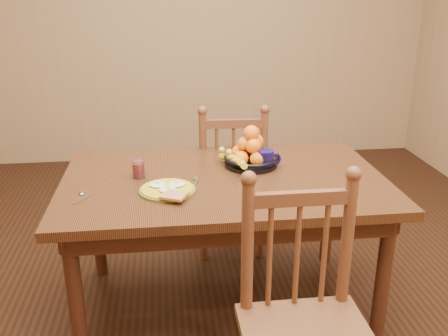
{
  "coord_description": "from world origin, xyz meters",
  "views": [
    {
      "loc": [
        -0.28,
        -2.29,
        1.67
      ],
      "look_at": [
        0.0,
        0.0,
        0.8
      ],
      "focal_mm": 40.0,
      "sensor_mm": 36.0,
      "label": 1
    }
  ],
  "objects": [
    {
      "name": "room",
      "position": [
        0.0,
        0.0,
        1.35
      ],
      "size": [
        4.52,
        5.02,
        2.72
      ],
      "color": "black",
      "rests_on": "ground"
    },
    {
      "name": "dining_table",
      "position": [
        0.0,
        0.0,
        0.67
      ],
      "size": [
        1.6,
        1.0,
        0.75
      ],
      "color": "black",
      "rests_on": "ground"
    },
    {
      "name": "chair_far",
      "position": [
        0.12,
        0.62,
        0.47
      ],
      "size": [
        0.46,
        0.44,
        0.97
      ],
      "rotation": [
        0.0,
        0.0,
        3.1
      ],
      "color": "#4B2B16",
      "rests_on": "ground"
    },
    {
      "name": "chair_near",
      "position": [
        0.19,
        -0.86,
        0.5
      ],
      "size": [
        0.47,
        0.45,
        1.02
      ],
      "rotation": [
        0.0,
        0.0,
        0.0
      ],
      "color": "#4B2B16",
      "rests_on": "ground"
    },
    {
      "name": "breakfast_plate",
      "position": [
        -0.28,
        -0.15,
        0.76
      ],
      "size": [
        0.26,
        0.3,
        0.04
      ],
      "color": "#59601E",
      "rests_on": "dining_table"
    },
    {
      "name": "fork",
      "position": [
        -0.15,
        -0.05,
        0.75
      ],
      "size": [
        0.06,
        0.18,
        0.0
      ],
      "rotation": [
        0.0,
        0.0,
        -0.26
      ],
      "color": "silver",
      "rests_on": "dining_table"
    },
    {
      "name": "spoon",
      "position": [
        -0.67,
        -0.15,
        0.75
      ],
      "size": [
        0.07,
        0.15,
        0.01
      ],
      "rotation": [
        0.0,
        0.0,
        -0.57
      ],
      "color": "silver",
      "rests_on": "dining_table"
    },
    {
      "name": "coffee_mug",
      "position": [
        0.23,
        0.1,
        0.8
      ],
      "size": [
        0.13,
        0.09,
        0.1
      ],
      "color": "#100B3C",
      "rests_on": "dining_table"
    },
    {
      "name": "juice_glass",
      "position": [
        -0.42,
        0.05,
        0.79
      ],
      "size": [
        0.06,
        0.06,
        0.09
      ],
      "color": "silver",
      "rests_on": "dining_table"
    },
    {
      "name": "fruit_bowl",
      "position": [
        0.16,
        0.15,
        0.81
      ],
      "size": [
        0.32,
        0.32,
        0.22
      ],
      "color": "black",
      "rests_on": "dining_table"
    }
  ]
}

